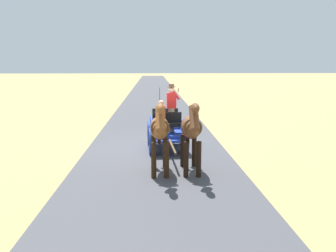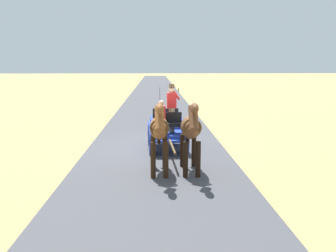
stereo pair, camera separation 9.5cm
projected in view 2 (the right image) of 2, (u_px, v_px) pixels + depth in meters
The scene contains 5 objects.
ground_plane at pixel (156, 148), 14.10m from camera, with size 200.00×200.00×0.00m, color tan.
road_surface at pixel (156, 148), 14.10m from camera, with size 5.29×160.00×0.01m, color #424247.
horse_drawn_carriage at pixel (167, 128), 13.69m from camera, with size 1.51×4.51×2.50m.
horse_near_side at pixel (191, 129), 10.67m from camera, with size 0.57×2.13×2.21m.
horse_off_side at pixel (159, 130), 10.59m from camera, with size 0.56×2.13×2.21m.
Camera 2 is at (0.03, 13.75, 3.26)m, focal length 38.71 mm.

